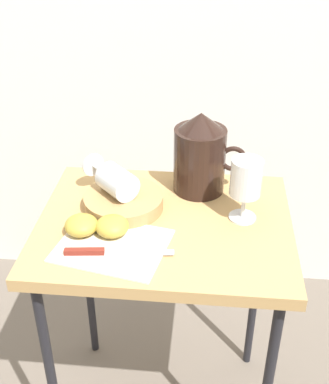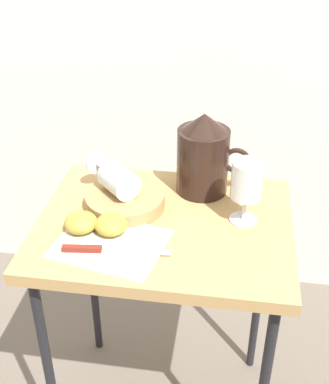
# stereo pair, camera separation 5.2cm
# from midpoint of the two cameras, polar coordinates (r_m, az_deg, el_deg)

# --- Properties ---
(curtain_drape) EXTENTS (2.40, 0.03, 1.97)m
(curtain_drape) POSITION_cam_midpoint_polar(r_m,az_deg,el_deg) (1.64, 4.47, 18.54)
(curtain_drape) COLOR silver
(curtain_drape) RESTS_ON ground_plane
(table) EXTENTS (0.59, 0.47, 0.68)m
(table) POSITION_cam_midpoint_polar(r_m,az_deg,el_deg) (1.22, 1.22, -5.91)
(table) COLOR tan
(table) RESTS_ON ground_plane
(linen_napkin) EXTENTS (0.26, 0.23, 0.00)m
(linen_napkin) POSITION_cam_midpoint_polar(r_m,az_deg,el_deg) (1.11, -4.78, -5.86)
(linen_napkin) COLOR silver
(linen_napkin) RESTS_ON table
(basket_tray) EXTENTS (0.19, 0.19, 0.03)m
(basket_tray) POSITION_cam_midpoint_polar(r_m,az_deg,el_deg) (1.22, -3.25, -0.98)
(basket_tray) COLOR #AD8451
(basket_tray) RESTS_ON table
(pitcher) EXTENTS (0.18, 0.13, 0.21)m
(pitcher) POSITION_cam_midpoint_polar(r_m,az_deg,el_deg) (1.26, 5.55, 3.56)
(pitcher) COLOR black
(pitcher) RESTS_ON table
(wine_glass_upright) EXTENTS (0.07, 0.07, 0.15)m
(wine_glass_upright) POSITION_cam_midpoint_polar(r_m,az_deg,el_deg) (1.14, 10.52, 0.93)
(wine_glass_upright) COLOR silver
(wine_glass_upright) RESTS_ON table
(wine_glass_tipped_near) EXTENTS (0.15, 0.15, 0.07)m
(wine_glass_tipped_near) POSITION_cam_midpoint_polar(r_m,az_deg,el_deg) (1.20, -4.05, 1.39)
(wine_glass_tipped_near) COLOR silver
(wine_glass_tipped_near) RESTS_ON basket_tray
(apple_half_left) EXTENTS (0.07, 0.07, 0.04)m
(apple_half_left) POSITION_cam_midpoint_polar(r_m,az_deg,el_deg) (1.14, -8.12, -3.44)
(apple_half_left) COLOR #B29938
(apple_half_left) RESTS_ON linen_napkin
(apple_half_right) EXTENTS (0.07, 0.07, 0.04)m
(apple_half_right) POSITION_cam_midpoint_polar(r_m,az_deg,el_deg) (1.13, -4.72, -3.68)
(apple_half_right) COLOR #B29938
(apple_half_right) RESTS_ON linen_napkin
(knife) EXTENTS (0.23, 0.04, 0.01)m
(knife) POSITION_cam_midpoint_polar(r_m,az_deg,el_deg) (1.08, -5.93, -6.51)
(knife) COLOR silver
(knife) RESTS_ON linen_napkin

